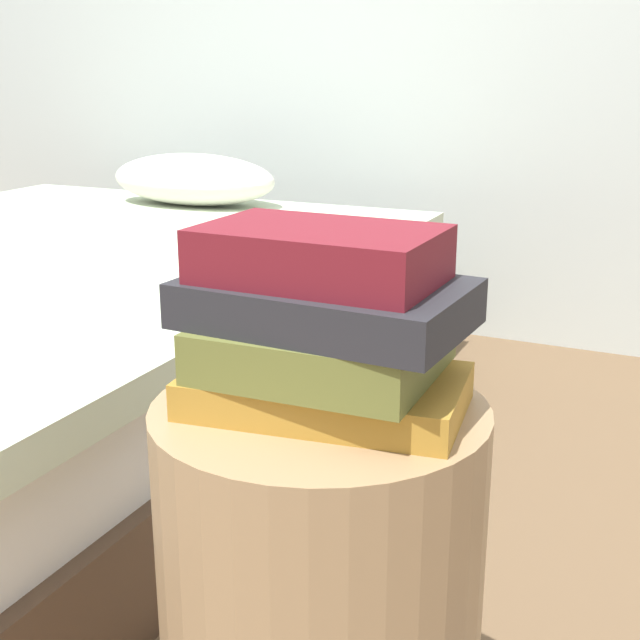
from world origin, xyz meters
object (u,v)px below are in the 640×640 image
(book_charcoal, at_px, (326,303))
(book_maroon, at_px, (321,254))
(bed, at_px, (26,343))
(book_olive, at_px, (319,346))
(side_table, at_px, (320,616))
(book_ochre, at_px, (324,392))

(book_charcoal, bearing_deg, book_maroon, -174.02)
(bed, bearing_deg, book_maroon, -33.07)
(book_olive, xyz_separation_m, book_maroon, (0.01, -0.01, 0.10))
(book_olive, distance_m, book_charcoal, 0.05)
(bed, relative_size, book_charcoal, 7.01)
(book_olive, relative_size, book_maroon, 0.99)
(side_table, height_order, book_olive, book_olive)
(book_ochre, relative_size, book_charcoal, 1.01)
(side_table, xyz_separation_m, book_charcoal, (0.01, 0.00, 0.38))
(bed, bearing_deg, book_ochre, -33.12)
(side_table, bearing_deg, book_charcoal, 7.17)
(book_olive, distance_m, book_maroon, 0.10)
(book_maroon, bearing_deg, book_charcoal, 4.14)
(bed, distance_m, book_charcoal, 1.40)
(book_ochre, height_order, book_maroon, book_maroon)
(book_maroon, bearing_deg, book_olive, 130.79)
(book_ochre, relative_size, book_maroon, 1.20)
(book_charcoal, relative_size, book_maroon, 1.19)
(side_table, bearing_deg, book_maroon, 24.88)
(book_charcoal, height_order, book_maroon, book_maroon)
(book_maroon, bearing_deg, side_table, -155.00)
(book_ochre, height_order, book_olive, book_olive)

